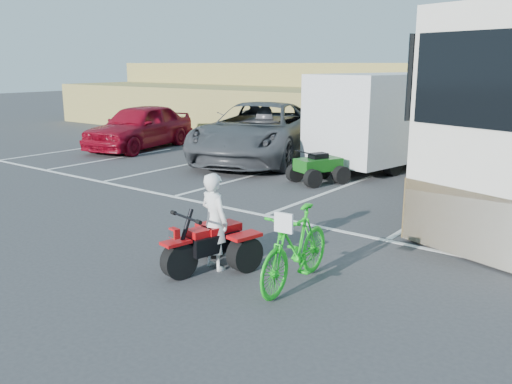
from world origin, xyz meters
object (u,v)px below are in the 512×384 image
Objects in this scene: red_trike_atv at (207,270)px; quad_atv_blue at (237,169)px; green_dirt_bike at (296,248)px; red_car at (140,126)px; rider at (214,221)px; cargo_trailer at (396,116)px; grey_pickup at (259,132)px; quad_atv_green at (318,183)px.

quad_atv_blue reaches higher than red_trike_atv.
red_car reaches higher than green_dirt_bike.
rider is (0.03, 0.15, 0.75)m from red_trike_atv.
rider is at bearing -177.46° from green_dirt_bike.
red_trike_atv is at bearing -71.35° from cargo_trailer.
grey_pickup reaches higher than rider.
green_dirt_bike reaches higher than quad_atv_green.
quad_atv_green is (2.92, -0.19, 0.00)m from quad_atv_blue.
rider is 1.39m from green_dirt_bike.
rider reaches higher than green_dirt_bike.
green_dirt_bike reaches higher than quad_atv_blue.
rider is at bearing -47.66° from red_car.
cargo_trailer reaches higher than red_car.
quad_atv_green is (3.37, -1.89, -0.92)m from grey_pickup.
quad_atv_blue is at bearing -160.90° from quad_atv_green.
cargo_trailer is at bearing 101.06° from green_dirt_bike.
quad_atv_green is at bearing -48.23° from grey_pickup.
quad_atv_blue is (0.46, -1.70, -0.92)m from grey_pickup.
grey_pickup is 1.38× the size of red_car.
cargo_trailer reaches higher than quad_atv_blue.
red_car is at bearing 143.46° from green_dirt_bike.
cargo_trailer reaches higher than quad_atv_green.
grey_pickup reaches higher than green_dirt_bike.
quad_atv_blue is (5.39, -0.93, -0.82)m from red_car.
rider is at bearing 90.00° from red_trike_atv.
green_dirt_bike is 13.62m from red_car.
quad_atv_blue is 2.92m from quad_atv_green.
grey_pickup is at bearing 134.22° from red_trike_atv.
red_car reaches higher than rider.
rider is 0.23× the size of grey_pickup.
rider is 0.96× the size of quad_atv_blue.
cargo_trailer is at bearing 4.89° from red_car.
cargo_trailer is at bearing 40.02° from quad_atv_blue.
green_dirt_bike is at bearing -160.91° from rider.
red_car is at bearing 169.87° from grey_pickup.
cargo_trailer is at bearing 105.35° from quad_atv_green.
quad_atv_green is at bearing -10.07° from quad_atv_blue.
cargo_trailer is (-1.41, 10.01, 0.76)m from rider.
green_dirt_bike is 10.37m from grey_pickup.
cargo_trailer is (-1.38, 10.15, 1.51)m from red_trike_atv.
cargo_trailer is 5.17m from quad_atv_blue.
green_dirt_bike is (1.36, 0.17, -0.18)m from rider.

